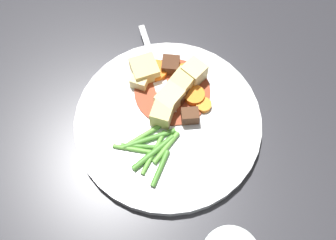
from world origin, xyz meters
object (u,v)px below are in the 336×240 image
Objects in this scene: potato_chunk_4 at (161,115)px; potato_chunk_3 at (140,80)px; potato_chunk_2 at (170,99)px; meat_chunk_0 at (171,65)px; carrot_slice_1 at (156,71)px; carrot_slice_2 at (194,96)px; dinner_plate at (168,122)px; meat_chunk_1 at (190,116)px; potato_chunk_1 at (194,73)px; carrot_slice_0 at (204,105)px; potato_chunk_5 at (179,83)px; potato_chunk_0 at (145,70)px; meat_chunk_2 at (177,93)px; fork at (156,71)px; carrot_slice_3 at (183,72)px.

potato_chunk_3 is at bearing 48.62° from potato_chunk_4.
meat_chunk_0 is at bearing 19.87° from potato_chunk_2.
carrot_slice_1 is 0.08m from carrot_slice_2.
meat_chunk_1 reaches higher than dinner_plate.
potato_chunk_1 is 0.04m from meat_chunk_0.
potato_chunk_4 is 1.32× the size of meat_chunk_1.
meat_chunk_1 is at bearing 156.78° from carrot_slice_0.
potato_chunk_5 is at bearing 75.00° from carrot_slice_2.
potato_chunk_1 is 0.92× the size of potato_chunk_2.
potato_chunk_3 is at bearing 179.81° from potato_chunk_0.
potato_chunk_0 is at bearing 118.95° from carrot_slice_1.
potato_chunk_2 reaches higher than carrot_slice_1.
carrot_slice_2 is 0.04m from meat_chunk_1.
meat_chunk_0 is at bearing -55.39° from potato_chunk_0.
potato_chunk_1 reaches higher than meat_chunk_2.
carrot_slice_2 is at bearing 9.69° from meat_chunk_1.
meat_chunk_2 reaches higher than dinner_plate.
fork is at bearing 27.63° from potato_chunk_4.
potato_chunk_2 is 1.13× the size of potato_chunk_4.
carrot_slice_3 is 0.91× the size of meat_chunk_0.
potato_chunk_5 is (-0.01, -0.04, 0.01)m from carrot_slice_1.
potato_chunk_4 reaches higher than carrot_slice_2.
potato_chunk_2 reaches higher than meat_chunk_0.
potato_chunk_5 reaches higher than potato_chunk_0.
carrot_slice_0 is at bearing -107.98° from carrot_slice_1.
potato_chunk_3 is at bearing 55.00° from dinner_plate.
meat_chunk_2 is at bearing 46.04° from meat_chunk_1.
meat_chunk_0 reaches higher than carrot_slice_3.
carrot_slice_0 is 0.87× the size of potato_chunk_3.
potato_chunk_0 is 0.07m from potato_chunk_2.
dinner_plate is at bearing -134.10° from potato_chunk_0.
meat_chunk_0 is 0.03m from fork.
meat_chunk_1 is at bearing -152.13° from carrot_slice_3.
potato_chunk_0 is 1.53× the size of meat_chunk_1.
dinner_plate is at bearing -174.98° from carrot_slice_3.
meat_chunk_2 is at bearing 2.26° from dinner_plate.
meat_chunk_2 is (0.05, -0.01, -0.01)m from potato_chunk_4.
potato_chunk_3 is at bearing 71.48° from meat_chunk_1.
carrot_slice_2 is 0.04m from potato_chunk_2.
potato_chunk_2 is (-0.02, 0.03, 0.01)m from carrot_slice_2.
dinner_plate is 0.09m from meat_chunk_0.
potato_chunk_1 is 1.37× the size of meat_chunk_1.
meat_chunk_0 is at bearing -40.24° from potato_chunk_3.
carrot_slice_3 is 0.72× the size of potato_chunk_4.
fork is (0.07, 0.05, 0.01)m from dinner_plate.
carrot_slice_1 is 1.45× the size of carrot_slice_3.
potato_chunk_5 is at bearing -3.93° from potato_chunk_4.
potato_chunk_2 is (-0.02, 0.05, 0.01)m from carrot_slice_0.
potato_chunk_2 is 0.06m from meat_chunk_0.
potato_chunk_4 is (-0.09, 0.00, 0.01)m from carrot_slice_3.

